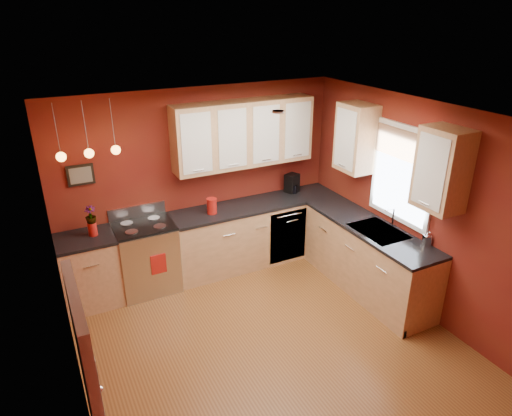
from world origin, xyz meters
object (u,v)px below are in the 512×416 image
red_canister (212,206)px  gas_range (147,257)px  sink (379,232)px  soap_pump (427,238)px  coffee_maker (292,184)px

red_canister → gas_range: bearing=177.6°
gas_range → sink: bearing=-29.8°
gas_range → soap_pump: soap_pump is taller
sink → red_canister: bearing=138.9°
red_canister → coffee_maker: 1.40m
sink → coffee_maker: (-0.29, 1.65, 0.15)m
gas_range → red_canister: red_canister is taller
sink → red_canister: (-1.68, 1.46, 0.13)m
sink → red_canister: sink is taller
red_canister → coffee_maker: size_ratio=0.77×
sink → soap_pump: (0.25, -0.55, 0.12)m
soap_pump → red_canister: bearing=133.7°
red_canister → soap_pump: red_canister is taller
red_canister → soap_pump: bearing=-46.3°
gas_range → coffee_maker: (2.34, 0.15, 0.59)m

